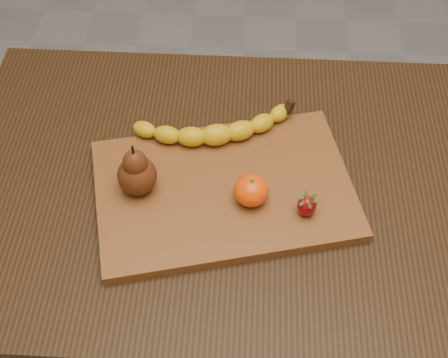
# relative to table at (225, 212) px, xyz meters

# --- Properties ---
(ground) EXTENTS (3.50, 3.50, 0.00)m
(ground) POSITION_rel_table_xyz_m (0.00, 0.00, -0.66)
(ground) COLOR slate
(ground) RESTS_ON ground
(table) EXTENTS (1.00, 0.70, 0.76)m
(table) POSITION_rel_table_xyz_m (0.00, 0.00, 0.00)
(table) COLOR black
(table) RESTS_ON ground
(cutting_board) EXTENTS (0.51, 0.40, 0.02)m
(cutting_board) POSITION_rel_table_xyz_m (-0.00, -0.03, 0.11)
(cutting_board) COLOR brown
(cutting_board) RESTS_ON table
(banana) EXTENTS (0.27, 0.12, 0.04)m
(banana) POSITION_rel_table_xyz_m (-0.02, 0.08, 0.14)
(banana) COLOR #CCA609
(banana) RESTS_ON cutting_board
(pear) EXTENTS (0.08, 0.08, 0.11)m
(pear) POSITION_rel_table_xyz_m (-0.15, -0.04, 0.17)
(pear) COLOR #4C210C
(pear) RESTS_ON cutting_board
(mandarin) EXTENTS (0.08, 0.08, 0.05)m
(mandarin) POSITION_rel_table_xyz_m (0.05, -0.06, 0.14)
(mandarin) COLOR #F44102
(mandarin) RESTS_ON cutting_board
(strawberry) EXTENTS (0.04, 0.04, 0.04)m
(strawberry) POSITION_rel_table_xyz_m (0.14, -0.08, 0.14)
(strawberry) COLOR #8A030B
(strawberry) RESTS_ON cutting_board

